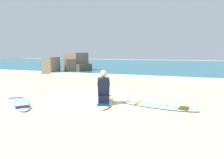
% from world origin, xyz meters
% --- Properties ---
extents(ground_plane, '(80.00, 80.00, 0.00)m').
position_xyz_m(ground_plane, '(0.00, 0.00, 0.00)').
color(ground_plane, beige).
extents(sea, '(80.00, 28.00, 0.10)m').
position_xyz_m(sea, '(0.00, 21.09, 0.05)').
color(sea, teal).
rests_on(sea, ground).
extents(breaking_foam, '(80.00, 0.90, 0.11)m').
position_xyz_m(breaking_foam, '(0.00, 7.39, 0.06)').
color(breaking_foam, white).
rests_on(breaking_foam, ground).
extents(surfboard_main, '(1.35, 2.31, 0.08)m').
position_xyz_m(surfboard_main, '(0.47, 0.52, 0.04)').
color(surfboard_main, '#EFE5C6').
rests_on(surfboard_main, ground).
extents(surfer_seated, '(0.59, 0.77, 0.95)m').
position_xyz_m(surfer_seated, '(0.59, 0.21, 0.44)').
color(surfer_seated, black).
rests_on(surfer_seated, surfboard_main).
extents(surfboard_spare_near, '(2.13, 1.81, 0.08)m').
position_xyz_m(surfboard_spare_near, '(-1.78, -0.76, 0.04)').
color(surfboard_spare_near, '#9ED1E5').
rests_on(surfboard_spare_near, ground).
extents(surfboard_spare_far, '(2.28, 0.82, 0.08)m').
position_xyz_m(surfboard_spare_far, '(2.18, 0.44, 0.04)').
color(surfboard_spare_far, '#9ED1E5').
rests_on(surfboard_spare_far, ground).
extents(rock_outcrop_distant, '(2.63, 3.78, 1.51)m').
position_xyz_m(rock_outcrop_distant, '(-6.33, 9.11, 0.64)').
color(rock_outcrop_distant, '#756656').
rests_on(rock_outcrop_distant, ground).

